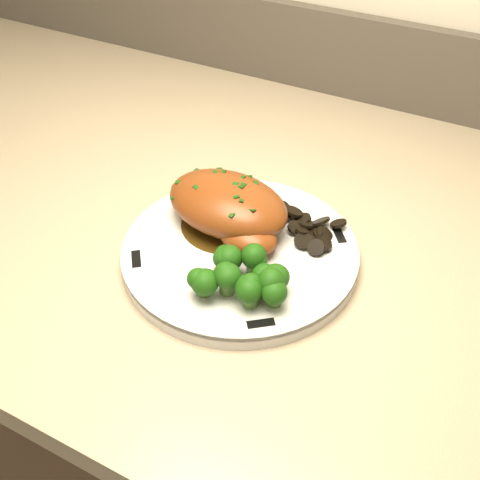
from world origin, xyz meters
The scene contains 10 objects.
counter centered at (0.23, 1.67, 0.43)m, with size 1.97×0.65×0.97m.
plate centered at (0.20, 1.59, 0.86)m, with size 0.24×0.24×0.02m, color silver.
rim_accent_0 centered at (0.28, 1.66, 0.87)m, with size 0.02×0.01×0.00m, color black.
rim_accent_1 centered at (0.13, 1.68, 0.87)m, with size 0.02×0.01×0.00m, color black.
rim_accent_2 centered at (0.11, 1.53, 0.87)m, with size 0.02×0.01×0.00m, color black.
rim_accent_3 centered at (0.26, 1.51, 0.87)m, with size 0.02×0.01×0.00m, color black.
gravy_pool centered at (0.17, 1.62, 0.87)m, with size 0.10×0.10×0.00m, color #3D290B.
chicken_breast centered at (0.17, 1.62, 0.89)m, with size 0.14×0.10×0.05m.
mushroom_pile centered at (0.24, 1.64, 0.87)m, with size 0.08×0.06×0.02m.
broccoli_florets centered at (0.23, 1.54, 0.88)m, with size 0.09×0.07×0.03m.
Camera 1 is at (0.41, 1.19, 1.27)m, focal length 45.00 mm.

